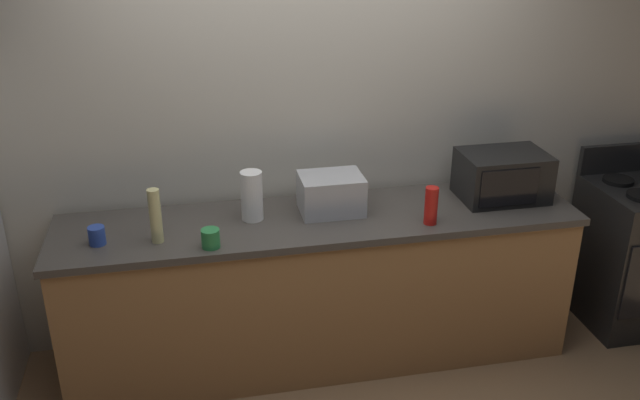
# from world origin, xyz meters

# --- Properties ---
(ground_plane) EXTENTS (8.00, 8.00, 0.00)m
(ground_plane) POSITION_xyz_m (0.00, 0.00, 0.00)
(ground_plane) COLOR #93704C
(back_wall) EXTENTS (6.40, 0.10, 2.70)m
(back_wall) POSITION_xyz_m (0.00, 0.81, 1.35)
(back_wall) COLOR beige
(back_wall) RESTS_ON ground_plane
(counter_run) EXTENTS (2.84, 0.64, 0.90)m
(counter_run) POSITION_xyz_m (0.00, 0.40, 0.45)
(counter_run) COLOR #B27F4C
(counter_run) RESTS_ON ground_plane
(stove_range) EXTENTS (0.60, 0.61, 1.08)m
(stove_range) POSITION_xyz_m (2.00, 0.40, 0.46)
(stove_range) COLOR black
(stove_range) RESTS_ON ground_plane
(microwave) EXTENTS (0.48, 0.35, 0.27)m
(microwave) POSITION_xyz_m (1.07, 0.45, 1.04)
(microwave) COLOR black
(microwave) RESTS_ON counter_run
(toaster_oven) EXTENTS (0.34, 0.26, 0.21)m
(toaster_oven) POSITION_xyz_m (0.07, 0.46, 1.01)
(toaster_oven) COLOR #B7BABF
(toaster_oven) RESTS_ON counter_run
(paper_towel_roll) EXTENTS (0.12, 0.12, 0.27)m
(paper_towel_roll) POSITION_xyz_m (-0.36, 0.45, 1.04)
(paper_towel_roll) COLOR white
(paper_towel_roll) RESTS_ON counter_run
(bottle_vinegar) EXTENTS (0.06, 0.06, 0.28)m
(bottle_vinegar) POSITION_xyz_m (-0.86, 0.28, 1.04)
(bottle_vinegar) COLOR beige
(bottle_vinegar) RESTS_ON counter_run
(bottle_hot_sauce) EXTENTS (0.07, 0.07, 0.21)m
(bottle_hot_sauce) POSITION_xyz_m (0.56, 0.21, 1.00)
(bottle_hot_sauce) COLOR red
(bottle_hot_sauce) RESTS_ON counter_run
(mug_blue) EXTENTS (0.08, 0.08, 0.09)m
(mug_blue) POSITION_xyz_m (-1.15, 0.31, 0.95)
(mug_blue) COLOR #2D4CB2
(mug_blue) RESTS_ON counter_run
(mug_green) EXTENTS (0.09, 0.09, 0.10)m
(mug_green) POSITION_xyz_m (-0.60, 0.17, 0.95)
(mug_green) COLOR #2D8C47
(mug_green) RESTS_ON counter_run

